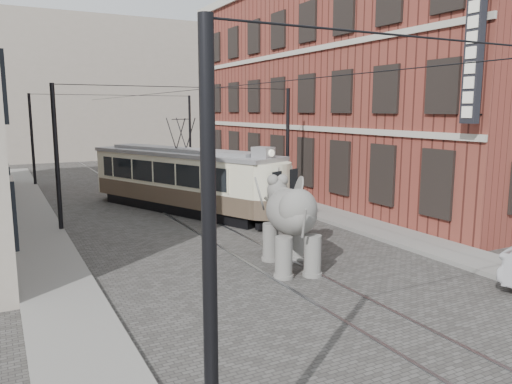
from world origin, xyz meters
TOP-DOWN VIEW (x-y plane):
  - ground at (0.00, 0.00)m, footprint 120.00×120.00m
  - tram_rails at (0.00, 0.00)m, footprint 1.54×80.00m
  - sidewalk_right at (6.00, 0.00)m, footprint 2.00×60.00m
  - sidewalk_left at (-6.50, 0.00)m, footprint 2.00×60.00m
  - brick_building at (11.00, 9.00)m, footprint 8.00×26.00m
  - distant_block at (0.00, 40.00)m, footprint 28.00×10.00m
  - catenary at (-0.20, 5.00)m, footprint 11.00×30.20m
  - tram at (0.25, 7.78)m, footprint 6.61×11.50m
  - elephant at (0.28, -2.32)m, footprint 3.71×5.09m

SIDE VIEW (x-z plane):
  - ground at x=0.00m, z-range 0.00..0.00m
  - tram_rails at x=0.00m, z-range 0.00..0.02m
  - sidewalk_right at x=6.00m, z-range 0.00..0.15m
  - sidewalk_left at x=-6.50m, z-range 0.00..0.15m
  - elephant at x=0.28m, z-range 0.00..2.79m
  - tram at x=0.25m, z-range 0.00..4.55m
  - catenary at x=-0.20m, z-range 0.00..6.00m
  - brick_building at x=11.00m, z-range 0.00..12.00m
  - distant_block at x=0.00m, z-range 0.00..14.00m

